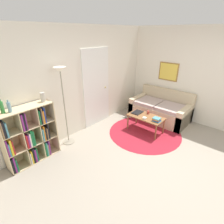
# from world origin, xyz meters

# --- Properties ---
(ground_plane) EXTENTS (14.00, 14.00, 0.00)m
(ground_plane) POSITION_xyz_m (0.00, 0.00, 0.00)
(ground_plane) COLOR gray
(wall_back) EXTENTS (7.53, 0.11, 2.60)m
(wall_back) POSITION_xyz_m (0.02, 2.41, 1.29)
(wall_back) COLOR silver
(wall_back) RESTS_ON ground_plane
(wall_right) EXTENTS (0.08, 5.38, 2.60)m
(wall_right) POSITION_xyz_m (2.29, 1.19, 1.30)
(wall_right) COLOR silver
(wall_right) RESTS_ON ground_plane
(rug) EXTENTS (1.87, 1.87, 0.01)m
(rug) POSITION_xyz_m (0.79, 1.01, 0.00)
(rug) COLOR maroon
(rug) RESTS_ON ground_plane
(bookshelf) EXTENTS (1.02, 0.34, 1.18)m
(bookshelf) POSITION_xyz_m (-1.66, 2.20, 0.57)
(bookshelf) COLOR beige
(bookshelf) RESTS_ON ground_plane
(floor_lamp) EXTENTS (0.28, 0.28, 1.80)m
(floor_lamp) POSITION_xyz_m (-0.80, 2.17, 1.43)
(floor_lamp) COLOR gray
(floor_lamp) RESTS_ON ground_plane
(couch) EXTENTS (0.94, 1.66, 0.85)m
(couch) POSITION_xyz_m (1.84, 1.12, 0.29)
(couch) COLOR #CCB793
(couch) RESTS_ON ground_plane
(coffee_table) EXTENTS (0.50, 0.92, 0.44)m
(coffee_table) POSITION_xyz_m (0.87, 1.06, 0.39)
(coffee_table) COLOR brown
(coffee_table) RESTS_ON ground_plane
(laptop) EXTENTS (0.31, 0.23, 0.02)m
(laptop) POSITION_xyz_m (0.90, 1.35, 0.45)
(laptop) COLOR black
(laptop) RESTS_ON coffee_table
(bowl) EXTENTS (0.10, 0.10, 0.04)m
(bowl) POSITION_xyz_m (0.72, 1.01, 0.46)
(bowl) COLOR silver
(bowl) RESTS_ON coffee_table
(book_stack_on_table) EXTENTS (0.16, 0.19, 0.09)m
(book_stack_on_table) POSITION_xyz_m (0.80, 0.72, 0.48)
(book_stack_on_table) COLOR teal
(book_stack_on_table) RESTS_ON coffee_table
(cup) EXTENTS (0.07, 0.07, 0.08)m
(cup) POSITION_xyz_m (1.03, 1.10, 0.48)
(cup) COLOR #A33D33
(cup) RESTS_ON coffee_table
(bottle_middle) EXTENTS (0.06, 0.06, 0.25)m
(bottle_middle) POSITION_xyz_m (-1.97, 2.21, 1.28)
(bottle_middle) COLOR #2D8438
(bottle_middle) RESTS_ON bookshelf
(bottle_right) EXTENTS (0.06, 0.06, 0.22)m
(bottle_right) POSITION_xyz_m (-1.87, 2.16, 1.27)
(bottle_right) COLOR #6B93A3
(bottle_right) RESTS_ON bookshelf
(vase_on_shelf) EXTENTS (0.09, 0.09, 0.19)m
(vase_on_shelf) POSITION_xyz_m (-1.24, 2.19, 1.27)
(vase_on_shelf) COLOR #B7B2A8
(vase_on_shelf) RESTS_ON bookshelf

